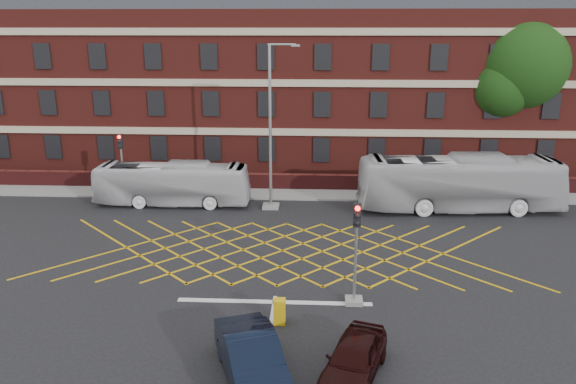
{
  "coord_description": "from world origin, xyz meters",
  "views": [
    {
      "loc": [
        1.62,
        -24.21,
        10.88
      ],
      "look_at": [
        0.3,
        1.5,
        3.24
      ],
      "focal_mm": 35.0,
      "sensor_mm": 36.0,
      "label": 1
    }
  ],
  "objects_px": {
    "traffic_light_far": "(123,172)",
    "street_lamp": "(271,153)",
    "traffic_light_near": "(355,263)",
    "utility_cabinet": "(279,312)",
    "car_navy": "(252,360)",
    "car_maroon": "(354,358)",
    "direction_signs": "(110,176)",
    "bus_left": "(172,184)",
    "bus_right": "(459,183)",
    "deciduous_tree": "(518,72)"
  },
  "relations": [
    {
      "from": "car_navy",
      "to": "street_lamp",
      "type": "relative_size",
      "value": 0.48
    },
    {
      "from": "car_maroon",
      "to": "traffic_light_far",
      "type": "bearing_deg",
      "value": 144.73
    },
    {
      "from": "utility_cabinet",
      "to": "direction_signs",
      "type": "bearing_deg",
      "value": 127.46
    },
    {
      "from": "deciduous_tree",
      "to": "bus_left",
      "type": "bearing_deg",
      "value": -160.27
    },
    {
      "from": "bus_left",
      "to": "street_lamp",
      "type": "bearing_deg",
      "value": -93.33
    },
    {
      "from": "bus_right",
      "to": "bus_left",
      "type": "bearing_deg",
      "value": 86.46
    },
    {
      "from": "street_lamp",
      "to": "direction_signs",
      "type": "bearing_deg",
      "value": 170.25
    },
    {
      "from": "utility_cabinet",
      "to": "car_maroon",
      "type": "bearing_deg",
      "value": -51.31
    },
    {
      "from": "bus_right",
      "to": "utility_cabinet",
      "type": "distance_m",
      "value": 17.51
    },
    {
      "from": "traffic_light_far",
      "to": "bus_left",
      "type": "bearing_deg",
      "value": -17.21
    },
    {
      "from": "bus_left",
      "to": "direction_signs",
      "type": "relative_size",
      "value": 4.4
    },
    {
      "from": "bus_left",
      "to": "direction_signs",
      "type": "xyz_separation_m",
      "value": [
        -4.52,
        1.46,
        0.03
      ]
    },
    {
      "from": "bus_right",
      "to": "utility_cabinet",
      "type": "xyz_separation_m",
      "value": [
        -10.04,
        -14.3,
        -1.2
      ]
    },
    {
      "from": "bus_left",
      "to": "bus_right",
      "type": "distance_m",
      "value": 17.76
    },
    {
      "from": "car_navy",
      "to": "traffic_light_far",
      "type": "height_order",
      "value": "traffic_light_far"
    },
    {
      "from": "traffic_light_near",
      "to": "utility_cabinet",
      "type": "bearing_deg",
      "value": -148.73
    },
    {
      "from": "direction_signs",
      "to": "car_maroon",
      "type": "bearing_deg",
      "value": -52.33
    },
    {
      "from": "car_navy",
      "to": "utility_cabinet",
      "type": "height_order",
      "value": "car_navy"
    },
    {
      "from": "bus_left",
      "to": "car_navy",
      "type": "relative_size",
      "value": 2.02
    },
    {
      "from": "traffic_light_far",
      "to": "direction_signs",
      "type": "relative_size",
      "value": 1.94
    },
    {
      "from": "traffic_light_far",
      "to": "street_lamp",
      "type": "xyz_separation_m",
      "value": [
        9.8,
        -1.48,
        1.73
      ]
    },
    {
      "from": "bus_left",
      "to": "car_maroon",
      "type": "height_order",
      "value": "bus_left"
    },
    {
      "from": "street_lamp",
      "to": "direction_signs",
      "type": "distance_m",
      "value": 11.19
    },
    {
      "from": "street_lamp",
      "to": "deciduous_tree",
      "type": "bearing_deg",
      "value": 27.2
    },
    {
      "from": "deciduous_tree",
      "to": "utility_cabinet",
      "type": "xyz_separation_m",
      "value": [
        -15.77,
        -22.94,
        -7.22
      ]
    },
    {
      "from": "traffic_light_far",
      "to": "traffic_light_near",
      "type": "bearing_deg",
      "value": -44.34
    },
    {
      "from": "car_navy",
      "to": "deciduous_tree",
      "type": "height_order",
      "value": "deciduous_tree"
    },
    {
      "from": "bus_right",
      "to": "direction_signs",
      "type": "distance_m",
      "value": 22.34
    },
    {
      "from": "bus_left",
      "to": "utility_cabinet",
      "type": "height_order",
      "value": "bus_left"
    },
    {
      "from": "traffic_light_far",
      "to": "utility_cabinet",
      "type": "bearing_deg",
      "value": -54.3
    },
    {
      "from": "bus_right",
      "to": "traffic_light_near",
      "type": "bearing_deg",
      "value": 147.58
    },
    {
      "from": "car_navy",
      "to": "bus_right",
      "type": "bearing_deg",
      "value": 39.7
    },
    {
      "from": "direction_signs",
      "to": "traffic_light_far",
      "type": "bearing_deg",
      "value": -20.12
    },
    {
      "from": "car_navy",
      "to": "traffic_light_far",
      "type": "distance_m",
      "value": 22.02
    },
    {
      "from": "deciduous_tree",
      "to": "car_maroon",
      "type": "bearing_deg",
      "value": -116.69
    },
    {
      "from": "bus_left",
      "to": "street_lamp",
      "type": "height_order",
      "value": "street_lamp"
    },
    {
      "from": "car_navy",
      "to": "deciduous_tree",
      "type": "xyz_separation_m",
      "value": [
        16.38,
        26.62,
        6.93
      ]
    },
    {
      "from": "bus_left",
      "to": "deciduous_tree",
      "type": "xyz_separation_m",
      "value": [
        23.49,
        8.42,
        6.37
      ]
    },
    {
      "from": "bus_left",
      "to": "traffic_light_far",
      "type": "distance_m",
      "value": 3.68
    },
    {
      "from": "traffic_light_far",
      "to": "utility_cabinet",
      "type": "relative_size",
      "value": 4.27
    },
    {
      "from": "bus_right",
      "to": "direction_signs",
      "type": "height_order",
      "value": "bus_right"
    },
    {
      "from": "deciduous_tree",
      "to": "direction_signs",
      "type": "bearing_deg",
      "value": -166.03
    },
    {
      "from": "car_navy",
      "to": "traffic_light_far",
      "type": "relative_size",
      "value": 1.12
    },
    {
      "from": "traffic_light_near",
      "to": "street_lamp",
      "type": "distance_m",
      "value": 13.19
    },
    {
      "from": "utility_cabinet",
      "to": "bus_right",
      "type": "bearing_deg",
      "value": 54.93
    },
    {
      "from": "utility_cabinet",
      "to": "traffic_light_far",
      "type": "bearing_deg",
      "value": 125.7
    },
    {
      "from": "bus_right",
      "to": "car_navy",
      "type": "bearing_deg",
      "value": 146.52
    },
    {
      "from": "car_maroon",
      "to": "direction_signs",
      "type": "bearing_deg",
      "value": 146.17
    },
    {
      "from": "street_lamp",
      "to": "utility_cabinet",
      "type": "distance_m",
      "value": 14.5
    },
    {
      "from": "car_maroon",
      "to": "street_lamp",
      "type": "xyz_separation_m",
      "value": [
        -4.01,
        17.36,
        2.82
      ]
    }
  ]
}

